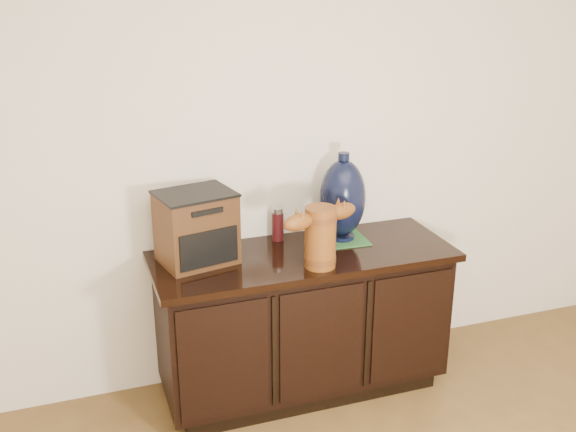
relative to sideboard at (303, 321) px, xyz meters
name	(u,v)px	position (x,y,z in m)	size (l,w,h in m)	color
sideboard	(303,321)	(0.00, 0.00, 0.00)	(1.46, 0.56, 0.75)	black
terracotta_vessel	(320,233)	(0.02, -0.17, 0.53)	(0.40, 0.19, 0.29)	brown
tv_radio	(196,228)	(-0.50, 0.07, 0.54)	(0.39, 0.34, 0.34)	#3F230F
green_mat	(341,239)	(0.24, 0.10, 0.37)	(0.24, 0.24, 0.01)	#2C622E
lamp_base	(343,198)	(0.24, 0.10, 0.59)	(0.24, 0.24, 0.44)	black
spray_can	(278,224)	(-0.06, 0.20, 0.45)	(0.06, 0.06, 0.17)	#560E13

